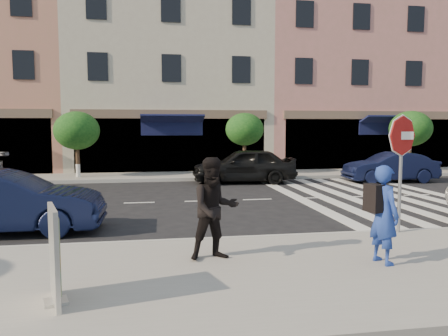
{
  "coord_description": "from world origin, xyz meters",
  "views": [
    {
      "loc": [
        -1.57,
        -10.46,
        2.5
      ],
      "look_at": [
        0.33,
        0.97,
        1.4
      ],
      "focal_mm": 35.0,
      "sensor_mm": 36.0,
      "label": 1
    }
  ],
  "objects_px": {
    "stop_sign": "(402,147)",
    "photographer": "(384,214)",
    "car_near_mid": "(4,202)",
    "walker": "(215,209)",
    "car_far_mid": "(244,165)",
    "car_far_right": "(390,167)",
    "poster_board": "(55,257)"
  },
  "relations": [
    {
      "from": "stop_sign",
      "to": "photographer",
      "type": "relative_size",
      "value": 1.54
    },
    {
      "from": "photographer",
      "to": "car_near_mid",
      "type": "distance_m",
      "value": 8.32
    },
    {
      "from": "walker",
      "to": "car_far_mid",
      "type": "distance_m",
      "value": 11.78
    },
    {
      "from": "car_far_right",
      "to": "poster_board",
      "type": "bearing_deg",
      "value": -42.25
    },
    {
      "from": "photographer",
      "to": "poster_board",
      "type": "relative_size",
      "value": 1.3
    },
    {
      "from": "walker",
      "to": "car_near_mid",
      "type": "relative_size",
      "value": 0.41
    },
    {
      "from": "walker",
      "to": "car_near_mid",
      "type": "bearing_deg",
      "value": 134.84
    },
    {
      "from": "stop_sign",
      "to": "walker",
      "type": "relative_size",
      "value": 1.44
    },
    {
      "from": "poster_board",
      "to": "car_near_mid",
      "type": "relative_size",
      "value": 0.29
    },
    {
      "from": "stop_sign",
      "to": "car_far_right",
      "type": "height_order",
      "value": "stop_sign"
    },
    {
      "from": "walker",
      "to": "poster_board",
      "type": "xyz_separation_m",
      "value": [
        -2.37,
        -1.58,
        -0.27
      ]
    },
    {
      "from": "walker",
      "to": "car_far_right",
      "type": "xyz_separation_m",
      "value": [
        9.56,
        10.61,
        -0.38
      ]
    },
    {
      "from": "walker",
      "to": "car_near_mid",
      "type": "height_order",
      "value": "walker"
    },
    {
      "from": "stop_sign",
      "to": "car_far_mid",
      "type": "height_order",
      "value": "stop_sign"
    },
    {
      "from": "photographer",
      "to": "car_near_mid",
      "type": "xyz_separation_m",
      "value": [
        -7.32,
        3.95,
        -0.26
      ]
    },
    {
      "from": "photographer",
      "to": "car_near_mid",
      "type": "bearing_deg",
      "value": 48.0
    },
    {
      "from": "car_near_mid",
      "to": "walker",
      "type": "bearing_deg",
      "value": -124.76
    },
    {
      "from": "car_near_mid",
      "to": "car_far_mid",
      "type": "xyz_separation_m",
      "value": [
        7.46,
        8.15,
        0.04
      ]
    },
    {
      "from": "stop_sign",
      "to": "walker",
      "type": "xyz_separation_m",
      "value": [
        -4.34,
        -1.28,
        -0.99
      ]
    },
    {
      "from": "walker",
      "to": "car_near_mid",
      "type": "distance_m",
      "value": 5.55
    },
    {
      "from": "photographer",
      "to": "car_far_mid",
      "type": "height_order",
      "value": "photographer"
    },
    {
      "from": "stop_sign",
      "to": "car_far_mid",
      "type": "bearing_deg",
      "value": 96.32
    },
    {
      "from": "walker",
      "to": "car_far_right",
      "type": "height_order",
      "value": "walker"
    },
    {
      "from": "photographer",
      "to": "car_far_right",
      "type": "height_order",
      "value": "photographer"
    },
    {
      "from": "car_near_mid",
      "to": "car_far_right",
      "type": "height_order",
      "value": "car_near_mid"
    },
    {
      "from": "stop_sign",
      "to": "car_near_mid",
      "type": "bearing_deg",
      "value": 166.05
    },
    {
      "from": "car_near_mid",
      "to": "car_far_mid",
      "type": "height_order",
      "value": "car_far_mid"
    },
    {
      "from": "photographer",
      "to": "poster_board",
      "type": "distance_m",
      "value": 5.28
    },
    {
      "from": "car_far_right",
      "to": "stop_sign",
      "type": "bearing_deg",
      "value": -27.1
    },
    {
      "from": "car_far_right",
      "to": "car_far_mid",
      "type": "bearing_deg",
      "value": -94.75
    },
    {
      "from": "stop_sign",
      "to": "walker",
      "type": "bearing_deg",
      "value": -164.94
    },
    {
      "from": "stop_sign",
      "to": "photographer",
      "type": "distance_m",
      "value": 2.7
    }
  ]
}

